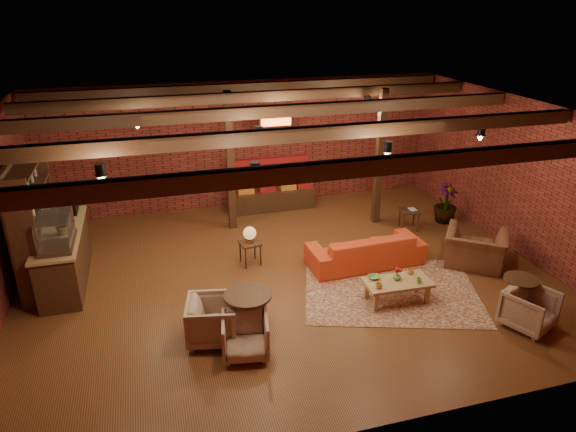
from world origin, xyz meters
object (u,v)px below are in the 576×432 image
object	(u,v)px
plant_tall	(451,165)
armchair_b	(245,334)
round_table_left	(248,308)
armchair_a	(212,318)
side_table_lamp	(250,236)
round_table_right	(520,290)
sofa	(365,249)
armchair_far	(530,307)
side_table_book	(409,211)
coffee_table	(397,283)
armchair_right	(476,243)

from	to	relation	value
plant_tall	armchair_b	bearing A→B (deg)	-147.22
round_table_left	armchair_a	distance (m)	0.58
side_table_lamp	round_table_right	size ratio (longest dim) A/B	1.22
sofa	armchair_a	distance (m)	3.73
round_table_left	round_table_right	xyz separation A→B (m)	(4.58, -0.61, -0.08)
round_table_right	armchair_far	size ratio (longest dim) A/B	0.91
side_table_book	round_table_right	xyz separation A→B (m)	(0.12, -3.66, 0.01)
coffee_table	armchair_right	size ratio (longest dim) A/B	1.04
coffee_table	side_table_lamp	world-z (taller)	side_table_lamp
armchair_far	sofa	bearing A→B (deg)	96.91
coffee_table	armchair_right	xyz separation A→B (m)	(2.13, 0.77, 0.14)
round_table_left	side_table_book	world-z (taller)	round_table_left
coffee_table	plant_tall	distance (m)	4.14
round_table_left	plant_tall	distance (m)	6.44
sofa	side_table_lamp	distance (m)	2.35
armchair_b	side_table_lamp	bearing A→B (deg)	86.12
side_table_lamp	armchair_right	size ratio (longest dim) A/B	0.72
side_table_lamp	side_table_book	xyz separation A→B (m)	(3.92, 0.67, -0.18)
round_table_left	armchair_b	world-z (taller)	round_table_left
armchair_right	armchair_a	bearing A→B (deg)	48.13
round_table_left	side_table_book	size ratio (longest dim) A/B	1.50
side_table_book	round_table_left	bearing A→B (deg)	-145.55
armchair_b	armchair_right	xyz separation A→B (m)	(5.02, 1.51, 0.15)
side_table_book	side_table_lamp	bearing A→B (deg)	-170.31
coffee_table	round_table_right	xyz separation A→B (m)	(1.82, -0.92, 0.09)
round_table_left	armchair_right	xyz separation A→B (m)	(4.89, 1.09, -0.03)
coffee_table	side_table_lamp	size ratio (longest dim) A/B	1.45
sofa	coffee_table	bearing A→B (deg)	86.83
armchair_a	armchair_b	size ratio (longest dim) A/B	1.11
armchair_far	plant_tall	size ratio (longest dim) A/B	0.26
armchair_a	armchair_right	xyz separation A→B (m)	(5.45, 1.01, 0.11)
round_table_left	plant_tall	world-z (taller)	plant_tall
sofa	side_table_book	xyz separation A→B (m)	(1.68, 1.31, 0.11)
side_table_lamp	armchair_b	size ratio (longest dim) A/B	1.16
armchair_a	armchair_far	distance (m)	5.16
armchair_b	sofa	bearing A→B (deg)	46.16
coffee_table	sofa	bearing A→B (deg)	89.20
coffee_table	round_table_left	xyz separation A→B (m)	(-2.75, -0.31, 0.17)
side_table_lamp	plant_tall	size ratio (longest dim) A/B	0.29
side_table_lamp	armchair_far	distance (m)	5.21
coffee_table	side_table_book	world-z (taller)	coffee_table
armchair_b	round_table_right	bearing A→B (deg)	7.22
sofa	round_table_right	world-z (taller)	sofa
armchair_b	armchair_right	distance (m)	5.24
side_table_lamp	side_table_book	bearing A→B (deg)	9.69
side_table_lamp	armchair_a	xyz separation A→B (m)	(-1.09, -2.31, -0.23)
armchair_right	side_table_lamp	bearing A→B (deg)	20.98
side_table_book	plant_tall	bearing A→B (deg)	8.55
armchair_b	plant_tall	xyz separation A→B (m)	(5.64, 3.63, 1.09)
armchair_right	armchair_b	bearing A→B (deg)	54.29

